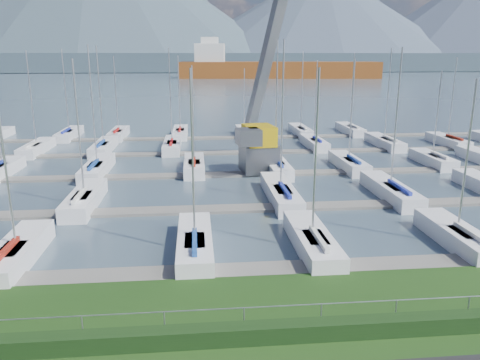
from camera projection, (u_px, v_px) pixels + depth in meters
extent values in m
cube|color=#445563|center=(199.00, 75.00, 268.25)|extent=(800.00, 540.00, 0.20)
cube|color=black|center=(271.00, 332.00, 17.60)|extent=(80.00, 0.70, 0.70)
cylinder|color=#909498|center=(270.00, 307.00, 17.77)|extent=(80.00, 0.04, 0.04)
cube|color=#3B4B56|center=(198.00, 62.00, 333.93)|extent=(900.00, 80.00, 12.00)
cone|color=#424F61|center=(321.00, 18.00, 411.60)|extent=(300.00, 300.00, 85.00)
cube|color=gray|center=(251.00, 271.00, 23.91)|extent=(90.00, 1.60, 0.25)
cube|color=slate|center=(235.00, 209.00, 33.52)|extent=(90.00, 1.60, 0.25)
cube|color=slate|center=(226.00, 175.00, 43.14)|extent=(90.00, 1.60, 0.25)
cube|color=slate|center=(220.00, 153.00, 52.76)|extent=(90.00, 1.60, 0.25)
cube|color=slate|center=(216.00, 138.00, 62.38)|extent=(90.00, 1.60, 0.25)
cube|color=#54575C|center=(259.00, 157.00, 43.78)|extent=(3.59, 3.59, 2.60)
cube|color=#C09A0B|center=(259.00, 135.00, 43.23)|extent=(3.02, 3.71, 1.80)
cube|color=slate|center=(272.00, 36.00, 45.41)|extent=(4.32, 11.00, 19.89)
cube|color=#53555A|center=(249.00, 137.00, 41.15)|extent=(2.27, 2.44, 1.40)
cube|color=brown|center=(279.00, 72.00, 229.57)|extent=(97.87, 27.72, 10.00)
cube|color=silver|center=(210.00, 56.00, 227.84)|extent=(15.35, 15.35, 12.00)
cube|color=silver|center=(210.00, 41.00, 226.04)|extent=(8.77, 8.77, 4.00)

